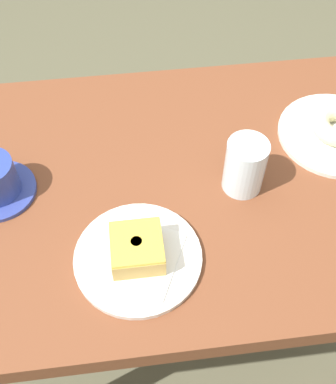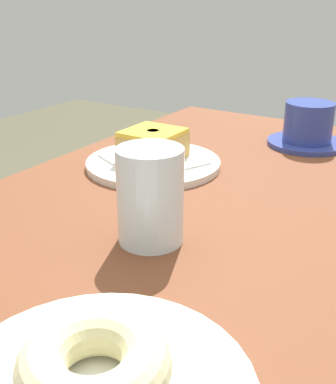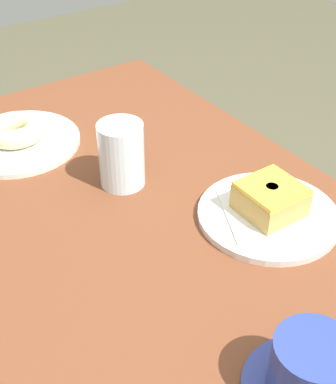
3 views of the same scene
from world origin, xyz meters
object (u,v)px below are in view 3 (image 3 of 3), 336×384
Objects in this scene: plate_sugar_ring at (18,142)px; coffee_cup at (310,373)px; water_glass at (121,155)px; plate_glazed_square at (268,215)px; donut_glazed_square at (270,199)px; donut_sugar_ring at (15,130)px.

plate_sugar_ring is 0.68m from coffee_cup.
water_glass is at bearing -155.24° from plate_sugar_ring.
donut_glazed_square reaches higher than plate_glazed_square.
donut_glazed_square is 0.61× the size of coffee_cup.
water_glass is 0.78× the size of coffee_cup.
plate_sugar_ring is 0.03m from donut_sugar_ring.
water_glass reaches higher than plate_sugar_ring.
coffee_cup is (-0.67, -0.06, 0.00)m from donut_sugar_ring.
donut_glazed_square is at bearing 0.00° from plate_glazed_square.
donut_sugar_ring is at bearing 24.76° from water_glass.
plate_glazed_square is 0.03m from donut_glazed_square.
coffee_cup is (-0.46, 0.04, -0.02)m from water_glass.
donut_glazed_square is at bearing -150.96° from plate_sugar_ring.
donut_glazed_square is at bearing -150.96° from donut_sugar_ring.
plate_sugar_ring is at bearing 29.04° from plate_glazed_square.
coffee_cup is (-0.67, -0.06, 0.03)m from plate_sugar_ring.
coffee_cup is (-0.25, 0.17, -0.00)m from donut_glazed_square.
donut_glazed_square is 0.49m from donut_sugar_ring.
donut_sugar_ring is 0.76× the size of coffee_cup.
donut_sugar_ring is at bearing 29.04° from plate_glazed_square.
donut_sugar_ring is at bearing 5.23° from coffee_cup.
water_glass is at bearing -155.24° from donut_sugar_ring.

